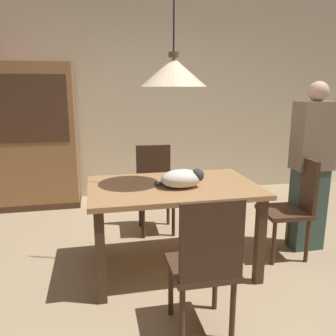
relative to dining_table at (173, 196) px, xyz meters
name	(u,v)px	position (x,y,z in m)	size (l,w,h in m)	color
ground	(183,289)	(0.00, -0.36, -0.65)	(10.00, 10.00, 0.00)	tan
back_wall	(137,95)	(0.00, 2.29, 0.80)	(6.40, 0.10, 2.90)	beige
dining_table	(173,196)	(0.00, 0.00, 0.00)	(1.40, 0.90, 0.75)	#A87A4C
chair_near_front	(205,261)	(0.00, -0.88, -0.14)	(0.40, 0.40, 0.93)	#472D1E
chair_right_side	(292,203)	(1.13, 0.00, -0.14)	(0.42, 0.42, 0.93)	#472D1E
chair_far_back	(155,184)	(0.00, 0.88, -0.14)	(0.41, 0.41, 0.93)	#472D1E
cat_sleeping	(183,178)	(0.06, -0.09, 0.18)	(0.39, 0.23, 0.16)	silver
pendant_lamp	(173,72)	(0.00, 0.00, 1.01)	(0.52, 0.52, 1.30)	beige
hutch_bookcase	(32,140)	(-1.41, 1.95, 0.24)	(1.12, 0.45, 1.85)	olive
person_standing	(311,168)	(1.36, 0.11, 0.16)	(0.36, 0.22, 1.60)	#3D564C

